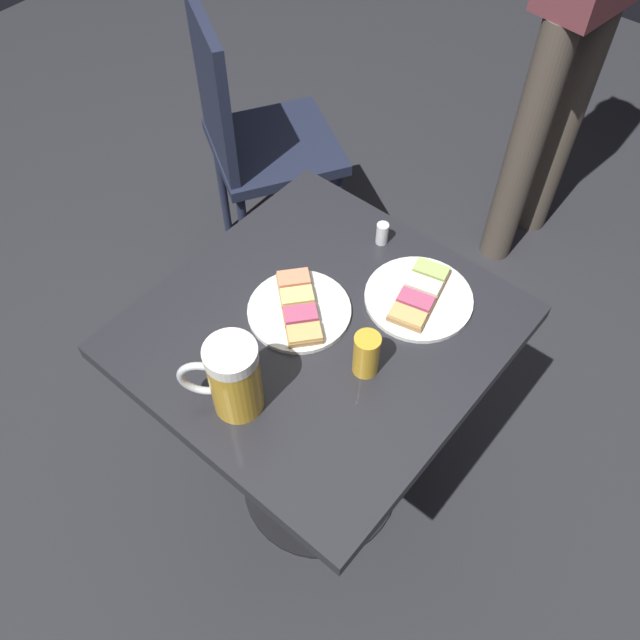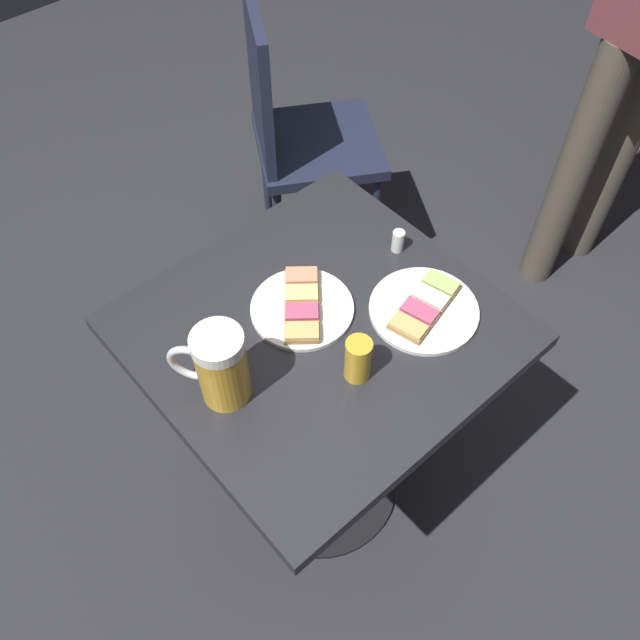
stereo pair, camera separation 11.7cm
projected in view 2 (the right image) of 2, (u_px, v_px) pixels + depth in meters
ground_plane at (320, 482)px, 1.93m from camera, size 6.00×6.00×0.00m
cafe_table at (320, 377)px, 1.47m from camera, size 0.66×0.68×0.76m
plate_near at (302, 307)px, 1.34m from camera, size 0.21×0.21×0.03m
plate_far at (424, 309)px, 1.34m from camera, size 0.22×0.22×0.03m
beer_mug at (221, 367)px, 1.16m from camera, size 0.14×0.11×0.17m
beer_glass_small at (358, 359)px, 1.21m from camera, size 0.05×0.05×0.10m
salt_shaker at (398, 241)px, 1.43m from camera, size 0.03×0.03×0.05m
cafe_chair at (296, 130)px, 2.05m from camera, size 0.52×0.52×0.93m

